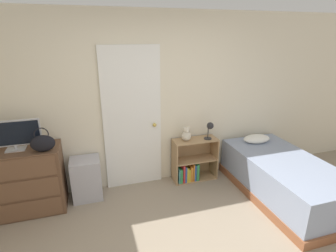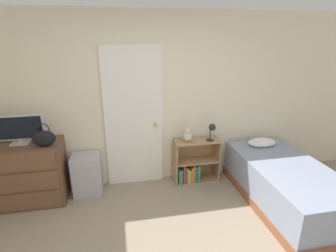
# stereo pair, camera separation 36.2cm
# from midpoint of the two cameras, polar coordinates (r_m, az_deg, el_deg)

# --- Properties ---
(wall_back) EXTENTS (10.00, 0.06, 2.55)m
(wall_back) POSITION_cam_midpoint_polar(r_m,az_deg,el_deg) (3.87, -7.47, 5.05)
(wall_back) COLOR beige
(wall_back) RESTS_ON ground_plane
(door_closed) EXTENTS (0.84, 0.09, 2.09)m
(door_closed) POSITION_cam_midpoint_polar(r_m,az_deg,el_deg) (3.85, -10.43, 1.29)
(door_closed) COLOR white
(door_closed) RESTS_ON ground_plane
(dresser) EXTENTS (0.95, 0.50, 0.87)m
(dresser) POSITION_cam_midpoint_polar(r_m,az_deg,el_deg) (3.99, -31.20, -10.26)
(dresser) COLOR brown
(dresser) RESTS_ON ground_plane
(tv) EXTENTS (0.63, 0.16, 0.38)m
(tv) POSITION_cam_midpoint_polar(r_m,az_deg,el_deg) (3.76, -33.09, -1.63)
(tv) COLOR #B7B7BC
(tv) RESTS_ON dresser
(handbag) EXTENTS (0.28, 0.13, 0.31)m
(handbag) POSITION_cam_midpoint_polar(r_m,az_deg,el_deg) (3.57, -28.29, -3.35)
(handbag) COLOR black
(handbag) RESTS_ON dresser
(storage_bin) EXTENTS (0.40, 0.35, 0.60)m
(storage_bin) POSITION_cam_midpoint_polar(r_m,az_deg,el_deg) (3.98, -19.88, -10.78)
(storage_bin) COLOR #ADADB7
(storage_bin) RESTS_ON ground_plane
(bookshelf) EXTENTS (0.70, 0.29, 0.68)m
(bookshelf) POSITION_cam_midpoint_polar(r_m,az_deg,el_deg) (4.22, 2.63, -8.35)
(bookshelf) COLOR tan
(bookshelf) RESTS_ON ground_plane
(teddy_bear) EXTENTS (0.15, 0.15, 0.23)m
(teddy_bear) POSITION_cam_midpoint_polar(r_m,az_deg,el_deg) (3.97, 1.41, -1.96)
(teddy_bear) COLOR beige
(teddy_bear) RESTS_ON bookshelf
(desk_lamp) EXTENTS (0.13, 0.13, 0.27)m
(desk_lamp) POSITION_cam_midpoint_polar(r_m,az_deg,el_deg) (4.03, 6.57, -0.35)
(desk_lamp) COLOR #262628
(desk_lamp) RESTS_ON bookshelf
(bed) EXTENTS (1.00, 1.93, 0.68)m
(bed) POSITION_cam_midpoint_polar(r_m,az_deg,el_deg) (4.07, 21.40, -10.47)
(bed) COLOR brown
(bed) RESTS_ON ground_plane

